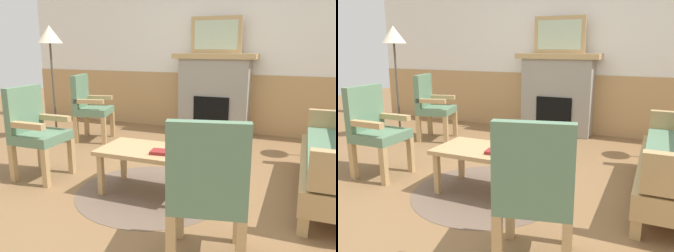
% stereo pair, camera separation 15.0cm
% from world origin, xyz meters
% --- Properties ---
extents(ground_plane, '(14.00, 14.00, 0.00)m').
position_xyz_m(ground_plane, '(0.00, 0.00, 0.00)').
color(ground_plane, olive).
extents(wall_back, '(7.20, 0.14, 2.70)m').
position_xyz_m(wall_back, '(0.00, 2.60, 1.31)').
color(wall_back, white).
rests_on(wall_back, ground_plane).
extents(fireplace, '(1.30, 0.44, 1.28)m').
position_xyz_m(fireplace, '(0.00, 2.35, 0.65)').
color(fireplace, gray).
rests_on(fireplace, ground_plane).
extents(framed_picture, '(0.80, 0.04, 0.56)m').
position_xyz_m(framed_picture, '(0.00, 2.35, 1.56)').
color(framed_picture, tan).
rests_on(framed_picture, fireplace).
extents(coffee_table, '(0.96, 0.56, 0.44)m').
position_xyz_m(coffee_table, '(0.03, -0.16, 0.39)').
color(coffee_table, tan).
rests_on(coffee_table, ground_plane).
extents(round_rug, '(1.45, 1.45, 0.01)m').
position_xyz_m(round_rug, '(0.03, -0.16, 0.00)').
color(round_rug, brown).
rests_on(round_rug, ground_plane).
extents(book_on_table, '(0.18, 0.16, 0.03)m').
position_xyz_m(book_on_table, '(0.17, -0.26, 0.46)').
color(book_on_table, maroon).
rests_on(book_on_table, coffee_table).
extents(footstool, '(0.40, 0.40, 0.36)m').
position_xyz_m(footstool, '(0.10, 1.18, 0.28)').
color(footstool, tan).
rests_on(footstool, ground_plane).
extents(armchair_near_fireplace, '(0.49, 0.49, 0.98)m').
position_xyz_m(armchair_near_fireplace, '(-1.29, -0.23, 0.54)').
color(armchair_near_fireplace, tan).
rests_on(armchair_near_fireplace, ground_plane).
extents(armchair_by_window_left, '(0.58, 0.58, 0.98)m').
position_xyz_m(armchair_by_window_left, '(-1.63, 1.25, 0.54)').
color(armchair_by_window_left, tan).
rests_on(armchair_by_window_left, ground_plane).
extents(armchair_front_left, '(0.57, 0.57, 0.98)m').
position_xyz_m(armchair_front_left, '(0.82, -1.05, 0.54)').
color(armchair_front_left, tan).
rests_on(armchair_front_left, ground_plane).
extents(floor_lamp_by_chairs, '(0.36, 0.36, 1.68)m').
position_xyz_m(floor_lamp_by_chairs, '(-2.13, 1.09, 1.45)').
color(floor_lamp_by_chairs, '#332D28').
rests_on(floor_lamp_by_chairs, ground_plane).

